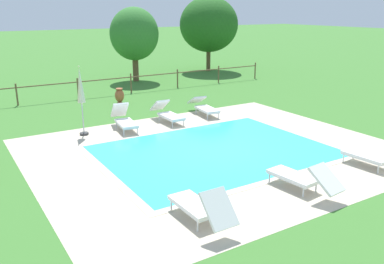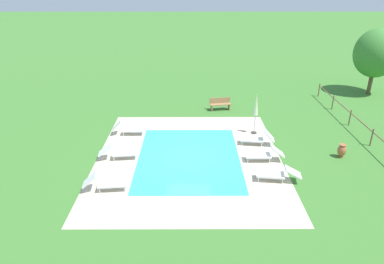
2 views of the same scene
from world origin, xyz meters
name	(u,v)px [view 2 (image 2 of 2)]	position (x,y,z in m)	size (l,w,h in m)	color
ground_plane	(189,157)	(0.00, 0.00, 0.00)	(160.00, 160.00, 0.00)	#3D752D
pool_deck_paving	(189,157)	(0.00, 0.00, 0.00)	(11.41, 9.66, 0.01)	beige
swimming_pool_water	(189,157)	(0.00, 0.00, 0.01)	(7.09, 5.33, 0.01)	#38C6D1
pool_coping_rim	(189,157)	(0.00, 0.00, 0.01)	(7.57, 5.81, 0.01)	beige
sun_lounger_north_near_steps	(277,174)	(2.29, 4.13, 0.36)	(0.84, 2.12, 0.73)	white
sun_lounger_north_mid	(119,152)	(0.12, -3.65, 0.37)	(0.80, 2.05, 0.83)	white
sun_lounger_north_far	(257,138)	(-1.53, 3.85, 0.39)	(0.85, 1.97, 0.95)	white
sun_lounger_north_end	(128,129)	(-2.93, -3.65, 0.39)	(0.62, 1.91, 0.95)	white
sun_lounger_south_near_corner	(106,183)	(3.03, -3.68, 0.38)	(0.77, 2.00, 0.89)	white
sun_lounger_south_far	(264,154)	(0.37, 3.88, 0.37)	(0.60, 1.99, 0.84)	white
patio_umbrella_closed_row_west	(256,107)	(-3.07, 3.97, 1.69)	(0.32, 0.32, 2.53)	#383838
wooden_bench_lawn_side	(220,104)	(-7.13, 2.21, 0.47)	(0.69, 1.55, 0.87)	#937047
terracotta_urn_near_fence	(342,150)	(0.00, 8.07, 0.40)	(0.44, 0.44, 0.75)	#A85B38
tree_west_mid	(377,53)	(-10.79, 14.55, 3.29)	(3.42, 3.42, 5.19)	brown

